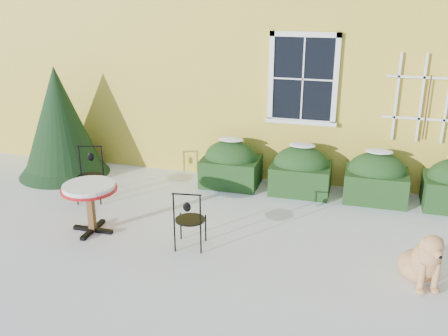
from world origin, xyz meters
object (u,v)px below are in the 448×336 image
(patio_chair_near, at_px, (190,219))
(patio_chair_far, at_px, (90,174))
(evergreen_shrub, at_px, (61,132))
(bistro_table, at_px, (89,192))
(dog, at_px, (423,261))

(patio_chair_near, relative_size, patio_chair_far, 0.95)
(evergreen_shrub, distance_m, patio_chair_near, 4.06)
(bistro_table, distance_m, patio_chair_far, 1.28)
(patio_chair_far, bearing_deg, patio_chair_near, -45.05)
(bistro_table, distance_m, patio_chair_near, 1.60)
(patio_chair_near, bearing_deg, bistro_table, -9.58)
(bistro_table, distance_m, dog, 4.70)
(evergreen_shrub, distance_m, patio_chair_far, 1.60)
(patio_chair_far, bearing_deg, bistro_table, -77.46)
(evergreen_shrub, height_order, bistro_table, evergreen_shrub)
(evergreen_shrub, bearing_deg, patio_chair_far, -40.62)
(evergreen_shrub, bearing_deg, bistro_table, -49.30)
(bistro_table, bearing_deg, patio_chair_near, -2.31)
(evergreen_shrub, relative_size, patio_chair_far, 2.28)
(evergreen_shrub, xyz_separation_m, patio_chair_near, (3.41, -2.17, -0.41))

